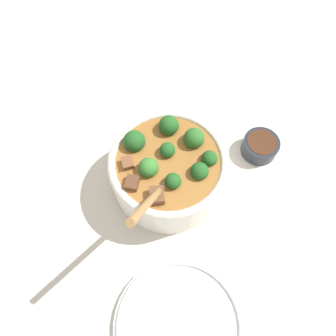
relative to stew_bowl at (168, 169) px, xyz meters
name	(u,v)px	position (x,y,z in m)	size (l,w,h in m)	color
ground_plane	(168,182)	(0.00, 0.00, -0.06)	(4.00, 4.00, 0.00)	silver
stew_bowl	(168,169)	(0.00, 0.00, 0.00)	(0.23, 0.31, 0.29)	white
condiment_bowl	(260,146)	(0.16, 0.15, -0.04)	(0.08, 0.08, 0.04)	#232833
empty_plate	(180,326)	(0.13, -0.25, -0.05)	(0.24, 0.24, 0.02)	white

